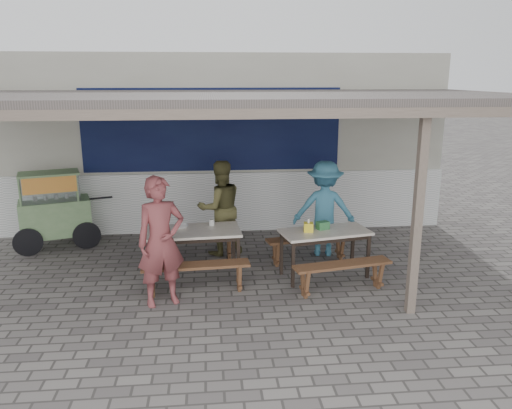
{
  "coord_description": "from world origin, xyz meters",
  "views": [
    {
      "loc": [
        -0.28,
        -6.79,
        3.07
      ],
      "look_at": [
        0.45,
        0.9,
        1.07
      ],
      "focal_mm": 35.0,
      "sensor_mm": 36.0,
      "label": 1
    }
  ],
  "objects_px": {
    "bench_left_street": "(196,271)",
    "tissue_box": "(308,227)",
    "table_left": "(193,235)",
    "table_right": "(325,236)",
    "condiment_jar": "(212,222)",
    "bench_left_wall": "(193,241)",
    "patron_wall_side": "(220,208)",
    "bench_right_wall": "(309,243)",
    "patron_right_table": "(324,209)",
    "bench_right_street": "(342,271)",
    "donation_box": "(323,225)",
    "vendor_cart": "(54,207)",
    "condiment_bowl": "(182,226)",
    "patron_street_side": "(161,242)"
  },
  "relations": [
    {
      "from": "table_right",
      "to": "patron_wall_side",
      "type": "bearing_deg",
      "value": 131.4
    },
    {
      "from": "patron_street_side",
      "to": "patron_right_table",
      "type": "distance_m",
      "value": 3.17
    },
    {
      "from": "bench_right_wall",
      "to": "patron_wall_side",
      "type": "relative_size",
      "value": 0.89
    },
    {
      "from": "bench_right_street",
      "to": "vendor_cart",
      "type": "relative_size",
      "value": 0.9
    },
    {
      "from": "bench_left_wall",
      "to": "donation_box",
      "type": "xyz_separation_m",
      "value": [
        2.05,
        -0.84,
        0.47
      ]
    },
    {
      "from": "patron_wall_side",
      "to": "patron_right_table",
      "type": "xyz_separation_m",
      "value": [
        1.8,
        -0.22,
        -0.0
      ]
    },
    {
      "from": "vendor_cart",
      "to": "condiment_bowl",
      "type": "bearing_deg",
      "value": -49.17
    },
    {
      "from": "table_left",
      "to": "table_right",
      "type": "relative_size",
      "value": 1.02
    },
    {
      "from": "bench_left_wall",
      "to": "bench_right_street",
      "type": "distance_m",
      "value": 2.69
    },
    {
      "from": "bench_left_wall",
      "to": "vendor_cart",
      "type": "height_order",
      "value": "vendor_cart"
    },
    {
      "from": "donation_box",
      "to": "condiment_jar",
      "type": "height_order",
      "value": "donation_box"
    },
    {
      "from": "patron_wall_side",
      "to": "bench_right_wall",
      "type": "bearing_deg",
      "value": 140.78
    },
    {
      "from": "bench_left_street",
      "to": "tissue_box",
      "type": "relative_size",
      "value": 11.2
    },
    {
      "from": "bench_left_street",
      "to": "patron_right_table",
      "type": "xyz_separation_m",
      "value": [
        2.2,
        1.46,
        0.49
      ]
    },
    {
      "from": "bench_right_street",
      "to": "patron_wall_side",
      "type": "xyz_separation_m",
      "value": [
        -1.71,
        1.84,
        0.5
      ]
    },
    {
      "from": "tissue_box",
      "to": "condiment_bowl",
      "type": "height_order",
      "value": "tissue_box"
    },
    {
      "from": "table_right",
      "to": "patron_street_side",
      "type": "bearing_deg",
      "value": -174.3
    },
    {
      "from": "bench_left_street",
      "to": "bench_right_street",
      "type": "relative_size",
      "value": 1.05
    },
    {
      "from": "table_right",
      "to": "bench_right_street",
      "type": "relative_size",
      "value": 0.98
    },
    {
      "from": "vendor_cart",
      "to": "tissue_box",
      "type": "distance_m",
      "value": 4.7
    },
    {
      "from": "table_left",
      "to": "donation_box",
      "type": "height_order",
      "value": "donation_box"
    },
    {
      "from": "bench_left_wall",
      "to": "table_right",
      "type": "distance_m",
      "value": 2.3
    },
    {
      "from": "bench_right_street",
      "to": "bench_right_wall",
      "type": "xyz_separation_m",
      "value": [
        -0.24,
        1.24,
        0.0
      ]
    },
    {
      "from": "patron_right_table",
      "to": "tissue_box",
      "type": "height_order",
      "value": "patron_right_table"
    },
    {
      "from": "condiment_jar",
      "to": "bench_left_wall",
      "type": "bearing_deg",
      "value": 125.36
    },
    {
      "from": "bench_right_street",
      "to": "patron_street_side",
      "type": "height_order",
      "value": "patron_street_side"
    },
    {
      "from": "donation_box",
      "to": "patron_wall_side",
      "type": "bearing_deg",
      "value": 144.08
    },
    {
      "from": "tissue_box",
      "to": "condiment_jar",
      "type": "distance_m",
      "value": 1.55
    },
    {
      "from": "bench_right_wall",
      "to": "patron_right_table",
      "type": "relative_size",
      "value": 0.89
    },
    {
      "from": "bench_left_wall",
      "to": "condiment_jar",
      "type": "bearing_deg",
      "value": -58.32
    },
    {
      "from": "donation_box",
      "to": "condiment_jar",
      "type": "relative_size",
      "value": 1.92
    },
    {
      "from": "tissue_box",
      "to": "condiment_jar",
      "type": "relative_size",
      "value": 1.45
    },
    {
      "from": "patron_wall_side",
      "to": "condiment_jar",
      "type": "relative_size",
      "value": 17.36
    },
    {
      "from": "tissue_box",
      "to": "patron_right_table",
      "type": "bearing_deg",
      "value": 64.5
    },
    {
      "from": "condiment_jar",
      "to": "condiment_bowl",
      "type": "bearing_deg",
      "value": -168.9
    },
    {
      "from": "table_left",
      "to": "vendor_cart",
      "type": "relative_size",
      "value": 0.9
    },
    {
      "from": "patron_street_side",
      "to": "bench_left_wall",
      "type": "bearing_deg",
      "value": 57.08
    },
    {
      "from": "bench_right_street",
      "to": "bench_right_wall",
      "type": "relative_size",
      "value": 1.0
    },
    {
      "from": "tissue_box",
      "to": "donation_box",
      "type": "distance_m",
      "value": 0.26
    },
    {
      "from": "bench_right_street",
      "to": "bench_left_wall",
      "type": "bearing_deg",
      "value": 133.75
    },
    {
      "from": "condiment_jar",
      "to": "condiment_bowl",
      "type": "xyz_separation_m",
      "value": [
        -0.47,
        -0.09,
        -0.02
      ]
    },
    {
      "from": "table_left",
      "to": "table_right",
      "type": "xyz_separation_m",
      "value": [
        2.03,
        -0.24,
        -0.01
      ]
    },
    {
      "from": "patron_wall_side",
      "to": "patron_right_table",
      "type": "distance_m",
      "value": 1.81
    },
    {
      "from": "bench_right_wall",
      "to": "vendor_cart",
      "type": "height_order",
      "value": "vendor_cart"
    },
    {
      "from": "patron_wall_side",
      "to": "condiment_jar",
      "type": "distance_m",
      "value": 0.77
    },
    {
      "from": "bench_left_street",
      "to": "donation_box",
      "type": "xyz_separation_m",
      "value": [
        1.96,
        0.54,
        0.47
      ]
    },
    {
      "from": "table_right",
      "to": "tissue_box",
      "type": "xyz_separation_m",
      "value": [
        -0.27,
        -0.01,
        0.15
      ]
    },
    {
      "from": "bench_right_street",
      "to": "patron_street_side",
      "type": "relative_size",
      "value": 0.83
    },
    {
      "from": "table_right",
      "to": "bench_right_street",
      "type": "distance_m",
      "value": 0.71
    },
    {
      "from": "patron_right_table",
      "to": "donation_box",
      "type": "xyz_separation_m",
      "value": [
        -0.24,
        -0.92,
        -0.02
      ]
    }
  ]
}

